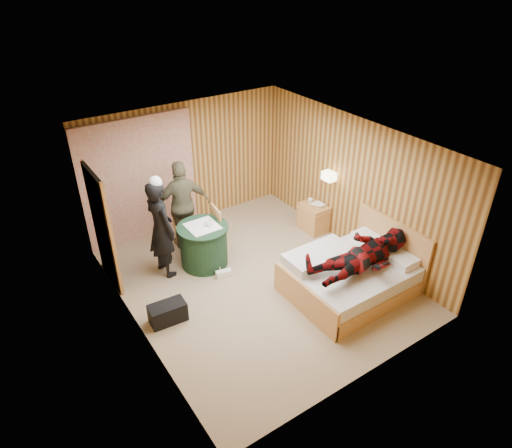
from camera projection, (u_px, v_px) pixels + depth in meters
floor at (256, 280)px, 7.87m from camera, size 4.20×5.00×0.01m
ceiling at (256, 143)px, 6.58m from camera, size 4.20×5.00×0.01m
wall_back at (186, 165)px, 9.01m from camera, size 4.20×0.02×2.50m
wall_left at (129, 261)px, 6.23m from camera, size 0.02×5.00×2.50m
wall_right at (353, 185)px, 8.23m from camera, size 0.02×5.00×2.50m
curtain at (140, 180)px, 8.51m from camera, size 2.20×0.08×2.40m
doorway at (102, 229)px, 7.36m from camera, size 0.06×0.90×2.05m
wall_lamp at (329, 176)px, 8.44m from camera, size 0.26×0.24×0.16m
bed at (350, 276)px, 7.49m from camera, size 1.96×1.51×1.04m
nightstand at (313, 217)px, 9.15m from camera, size 0.43×0.58×0.56m
round_table at (204, 245)px, 8.09m from camera, size 0.90×0.90×0.79m
chair_far at (186, 221)px, 8.52m from camera, size 0.44×0.44×0.93m
chair_near at (211, 229)px, 8.26m from camera, size 0.48×0.48×0.96m
duffel_bag at (168, 313)px, 6.93m from camera, size 0.58×0.34×0.32m
sneaker_left at (212, 269)px, 8.03m from camera, size 0.32×0.23×0.13m
sneaker_right at (224, 274)px, 7.93m from camera, size 0.29×0.16×0.12m
woman_standing at (161, 229)px, 7.63m from camera, size 0.51×0.70×1.77m
man_at_table at (183, 205)px, 8.38m from camera, size 1.08×0.63×1.72m
man_on_bed at (366, 249)px, 7.00m from camera, size 0.86×0.67×1.77m
book_lower at (316, 206)px, 8.97m from camera, size 0.24×0.27×0.02m
book_upper at (316, 205)px, 8.96m from camera, size 0.17×0.23×0.02m
cup_nightstand at (310, 201)px, 9.08m from camera, size 0.12×0.12×0.09m
cup_table at (209, 223)px, 7.87m from camera, size 0.14×0.14×0.10m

